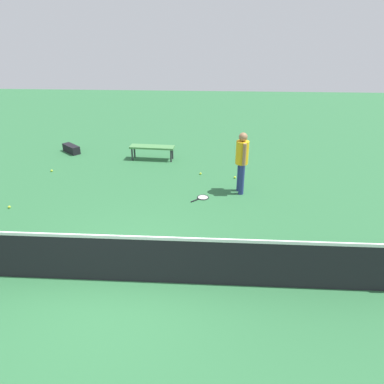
# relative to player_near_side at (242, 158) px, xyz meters

# --- Properties ---
(ground_plane) EXTENTS (40.00, 40.00, 0.00)m
(ground_plane) POSITION_rel_player_near_side_xyz_m (2.43, 3.92, -1.01)
(ground_plane) COLOR #2D6B3D
(court_net) EXTENTS (10.09, 0.09, 1.07)m
(court_net) POSITION_rel_player_near_side_xyz_m (2.43, 3.92, -0.51)
(court_net) COLOR #4C4C51
(court_net) RESTS_ON ground_plane
(player_near_side) EXTENTS (0.40, 0.53, 1.70)m
(player_near_side) POSITION_rel_player_near_side_xyz_m (0.00, 0.00, 0.00)
(player_near_side) COLOR navy
(player_near_side) RESTS_ON ground_plane
(tennis_racket_near_player) EXTENTS (0.54, 0.53, 0.03)m
(tennis_racket_near_player) POSITION_rel_player_near_side_xyz_m (1.03, 0.43, -1.00)
(tennis_racket_near_player) COLOR black
(tennis_racket_near_player) RESTS_ON ground_plane
(tennis_ball_near_player) EXTENTS (0.07, 0.07, 0.07)m
(tennis_ball_near_player) POSITION_rel_player_near_side_xyz_m (1.14, -1.20, -0.98)
(tennis_ball_near_player) COLOR #C6E033
(tennis_ball_near_player) RESTS_ON ground_plane
(tennis_ball_by_net) EXTENTS (0.07, 0.07, 0.07)m
(tennis_ball_by_net) POSITION_rel_player_near_side_xyz_m (5.91, 1.30, -0.98)
(tennis_ball_by_net) COLOR #C6E033
(tennis_ball_by_net) RESTS_ON ground_plane
(tennis_ball_midcourt) EXTENTS (0.07, 0.07, 0.07)m
(tennis_ball_midcourt) POSITION_rel_player_near_side_xyz_m (0.09, -0.97, -0.98)
(tennis_ball_midcourt) COLOR #C6E033
(tennis_ball_midcourt) RESTS_ON ground_plane
(tennis_ball_baseline) EXTENTS (0.07, 0.07, 0.07)m
(tennis_ball_baseline) POSITION_rel_player_near_side_xyz_m (5.85, -1.17, -0.98)
(tennis_ball_baseline) COLOR #C6E033
(tennis_ball_baseline) RESTS_ON ground_plane
(courtside_bench) EXTENTS (1.52, 0.49, 0.48)m
(courtside_bench) POSITION_rel_player_near_side_xyz_m (2.83, -2.45, -0.59)
(courtside_bench) COLOR #4C8C4C
(courtside_bench) RESTS_ON ground_plane
(equipment_bag) EXTENTS (0.78, 0.74, 0.28)m
(equipment_bag) POSITION_rel_player_near_side_xyz_m (5.90, -3.04, -0.87)
(equipment_bag) COLOR black
(equipment_bag) RESTS_ON ground_plane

